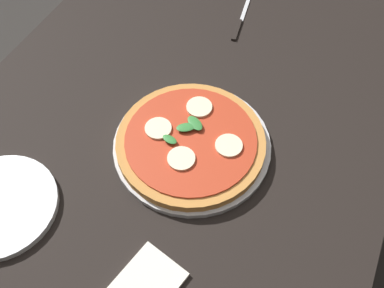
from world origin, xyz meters
name	(u,v)px	position (x,y,z in m)	size (l,w,h in m)	color
ground_plane	(186,241)	(0.00, 0.00, 0.00)	(6.00, 6.00, 0.00)	#2D2B28
dining_table	(182,138)	(0.00, 0.00, 0.61)	(1.40, 0.87, 0.71)	black
serving_tray	(192,145)	(-0.07, -0.06, 0.71)	(0.31, 0.31, 0.01)	silver
pizza	(191,141)	(-0.07, -0.06, 0.73)	(0.29, 0.29, 0.03)	#C6843F
plate_white	(0,206)	(-0.33, 0.20, 0.71)	(0.21, 0.21, 0.01)	white
knife	(239,23)	(0.31, -0.01, 0.71)	(0.17, 0.04, 0.01)	black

